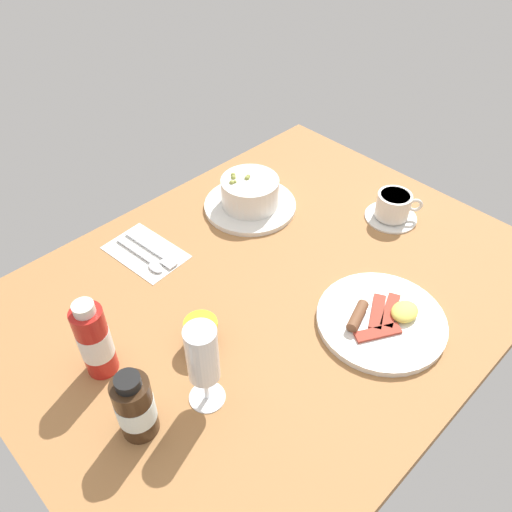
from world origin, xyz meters
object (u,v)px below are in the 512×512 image
Objects in this scene: coffee_cup at (393,207)px; wine_glass at (203,358)px; jam_jar at (201,333)px; porridge_bowl at (250,195)px; sauce_bottle_red at (95,341)px; sauce_bottle_brown at (135,407)px; breakfast_plate at (382,320)px; cutlery_setting at (147,253)px.

coffee_cup is 0.69× the size of wine_glass.
wine_glass is 14.49cm from jam_jar.
jam_jar is (35.15, 23.70, -0.86)cm from porridge_bowl.
coffee_cup is at bearing -174.11° from wine_glass.
sauce_bottle_brown is at bearing 82.21° from sauce_bottle_red.
wine_glass reaches higher than sauce_bottle_red.
coffee_cup is at bearing -148.26° from breakfast_plate.
wine_glass is at bearing 38.29° from porridge_bowl.
jam_jar is at bearing 75.79° from cutlery_setting.
cutlery_setting is 31.26cm from sauce_bottle_red.
jam_jar is (56.62, -2.95, -0.26)cm from coffee_cup.
sauce_bottle_red is 53.37cm from breakfast_plate.
wine_glass reaches higher than porridge_bowl.
wine_glass is 2.89× the size of jam_jar.
sauce_bottle_brown is at bearing -16.29° from wine_glass.
sauce_bottle_red is at bearing -26.86° from jam_jar.
cutlery_setting is at bearing -8.06° from porridge_bowl.
wine_glass is at bearing 163.71° from sauce_bottle_brown.
sauce_bottle_red is (72.92, -11.21, 4.53)cm from coffee_cup.
cutlery_setting is at bearing -140.18° from sauce_bottle_red.
cutlery_setting is 3.04× the size of jam_jar.
porridge_bowl reaches higher than coffee_cup.
cutlery_setting is 1.05× the size of wine_glass.
coffee_cup is 0.88× the size of sauce_bottle_brown.
sauce_bottle_red is at bearing 16.71° from porridge_bowl.
sauce_bottle_brown is 0.83× the size of sauce_bottle_red.
breakfast_plate is at bearing 162.39° from wine_glass.
wine_glass reaches higher than jam_jar.
cutlery_setting is at bearing -126.74° from sauce_bottle_brown.
porridge_bowl is at bearing -99.09° from breakfast_plate.
porridge_bowl is 61.28cm from sauce_bottle_brown.
porridge_bowl is 1.60× the size of sauce_bottle_brown.
sauce_bottle_red reaches higher than breakfast_plate.
porridge_bowl is 54.14cm from wine_glass.
sauce_bottle_brown reaches higher than jam_jar.
breakfast_plate is (-44.37, 28.86, -6.86)cm from sauce_bottle_red.
wine_glass reaches higher than cutlery_setting.
coffee_cup is (-21.46, 26.65, -0.60)cm from porridge_bowl.
sauce_bottle_brown is at bearing 53.26° from cutlery_setting.
wine_glass is 12.88cm from sauce_bottle_brown.
cutlery_setting is 0.76× the size of breakfast_plate.
sauce_bottle_red is at bearing -97.79° from sauce_bottle_brown.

